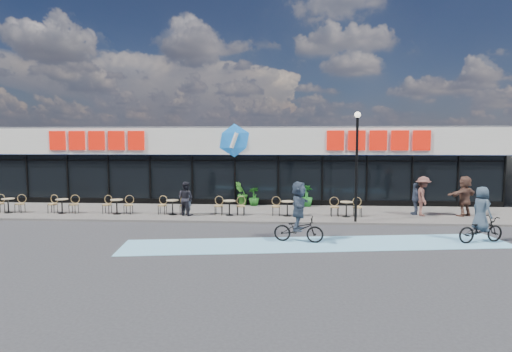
{
  "coord_description": "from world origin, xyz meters",
  "views": [
    {
      "loc": [
        2.69,
        -15.82,
        3.65
      ],
      "look_at": [
        1.44,
        3.5,
        2.05
      ],
      "focal_mm": 28.0,
      "sensor_mm": 36.0,
      "label": 1
    }
  ],
  "objects_px": {
    "potted_plant_left": "(241,193)",
    "patron_left": "(187,200)",
    "patron_right": "(186,199)",
    "pedestrian_c": "(465,196)",
    "potted_plant_right": "(306,196)",
    "cyclist_a": "(299,215)",
    "lamp_post": "(357,156)",
    "pedestrian_a": "(415,199)",
    "potted_plant_mid": "(254,196)",
    "cyclist_b": "(481,222)",
    "bistro_set_0": "(9,204)",
    "pedestrian_b": "(423,196)"
  },
  "relations": [
    {
      "from": "pedestrian_c",
      "to": "cyclist_a",
      "type": "relative_size",
      "value": 0.87
    },
    {
      "from": "potted_plant_right",
      "to": "cyclist_a",
      "type": "distance_m",
      "value": 7.81
    },
    {
      "from": "potted_plant_left",
      "to": "patron_left",
      "type": "distance_m",
      "value": 4.01
    },
    {
      "from": "pedestrian_c",
      "to": "potted_plant_left",
      "type": "bearing_deg",
      "value": -43.77
    },
    {
      "from": "pedestrian_c",
      "to": "cyclist_a",
      "type": "distance_m",
      "value": 9.79
    },
    {
      "from": "patron_right",
      "to": "pedestrian_b",
      "type": "relative_size",
      "value": 0.87
    },
    {
      "from": "potted_plant_right",
      "to": "patron_left",
      "type": "height_order",
      "value": "patron_left"
    },
    {
      "from": "patron_right",
      "to": "pedestrian_c",
      "type": "xyz_separation_m",
      "value": [
        13.59,
        0.72,
        0.15
      ]
    },
    {
      "from": "patron_left",
      "to": "cyclist_a",
      "type": "height_order",
      "value": "cyclist_a"
    },
    {
      "from": "pedestrian_a",
      "to": "pedestrian_b",
      "type": "relative_size",
      "value": 0.81
    },
    {
      "from": "potted_plant_right",
      "to": "potted_plant_mid",
      "type": "bearing_deg",
      "value": 178.17
    },
    {
      "from": "potted_plant_mid",
      "to": "cyclist_a",
      "type": "xyz_separation_m",
      "value": [
        2.2,
        -7.86,
        0.37
      ]
    },
    {
      "from": "potted_plant_mid",
      "to": "pedestrian_a",
      "type": "relative_size",
      "value": 0.66
    },
    {
      "from": "pedestrian_b",
      "to": "pedestrian_c",
      "type": "height_order",
      "value": "pedestrian_c"
    },
    {
      "from": "bistro_set_0",
      "to": "potted_plant_right",
      "type": "distance_m",
      "value": 15.61
    },
    {
      "from": "bistro_set_0",
      "to": "pedestrian_c",
      "type": "xyz_separation_m",
      "value": [
        22.82,
        0.47,
        0.53
      ]
    },
    {
      "from": "pedestrian_b",
      "to": "cyclist_a",
      "type": "relative_size",
      "value": 0.86
    },
    {
      "from": "lamp_post",
      "to": "potted_plant_mid",
      "type": "xyz_separation_m",
      "value": [
        -4.92,
        4.32,
        -2.43
      ]
    },
    {
      "from": "bistro_set_0",
      "to": "potted_plant_left",
      "type": "height_order",
      "value": "potted_plant_left"
    },
    {
      "from": "potted_plant_left",
      "to": "pedestrian_b",
      "type": "xyz_separation_m",
      "value": [
        9.19,
        -2.79,
        0.3
      ]
    },
    {
      "from": "pedestrian_a",
      "to": "pedestrian_b",
      "type": "xyz_separation_m",
      "value": [
        0.25,
        -0.34,
        0.18
      ]
    },
    {
      "from": "cyclist_b",
      "to": "pedestrian_c",
      "type": "bearing_deg",
      "value": 72.16
    },
    {
      "from": "cyclist_a",
      "to": "pedestrian_b",
      "type": "bearing_deg",
      "value": 39.69
    },
    {
      "from": "potted_plant_mid",
      "to": "cyclist_b",
      "type": "height_order",
      "value": "cyclist_b"
    },
    {
      "from": "potted_plant_left",
      "to": "pedestrian_b",
      "type": "bearing_deg",
      "value": -16.89
    },
    {
      "from": "potted_plant_left",
      "to": "potted_plant_right",
      "type": "height_order",
      "value": "potted_plant_left"
    },
    {
      "from": "potted_plant_right",
      "to": "pedestrian_c",
      "type": "bearing_deg",
      "value": -18.42
    },
    {
      "from": "patron_right",
      "to": "pedestrian_c",
      "type": "height_order",
      "value": "pedestrian_c"
    },
    {
      "from": "lamp_post",
      "to": "potted_plant_right",
      "type": "distance_m",
      "value": 5.21
    },
    {
      "from": "cyclist_a",
      "to": "lamp_post",
      "type": "bearing_deg",
      "value": 52.41
    },
    {
      "from": "pedestrian_a",
      "to": "cyclist_a",
      "type": "relative_size",
      "value": 0.7
    },
    {
      "from": "potted_plant_left",
      "to": "potted_plant_right",
      "type": "xyz_separation_m",
      "value": [
        3.69,
        -0.22,
        -0.06
      ]
    },
    {
      "from": "patron_left",
      "to": "pedestrian_a",
      "type": "relative_size",
      "value": 0.91
    },
    {
      "from": "cyclist_b",
      "to": "patron_right",
      "type": "bearing_deg",
      "value": 160.68
    },
    {
      "from": "lamp_post",
      "to": "cyclist_b",
      "type": "relative_size",
      "value": 2.39
    },
    {
      "from": "patron_right",
      "to": "pedestrian_c",
      "type": "relative_size",
      "value": 0.85
    },
    {
      "from": "potted_plant_left",
      "to": "patron_right",
      "type": "bearing_deg",
      "value": -124.97
    },
    {
      "from": "cyclist_a",
      "to": "cyclist_b",
      "type": "xyz_separation_m",
      "value": [
        6.67,
        0.34,
        -0.23
      ]
    },
    {
      "from": "potted_plant_mid",
      "to": "pedestrian_b",
      "type": "xyz_separation_m",
      "value": [
        8.45,
        -2.67,
        0.44
      ]
    },
    {
      "from": "pedestrian_a",
      "to": "cyclist_b",
      "type": "bearing_deg",
      "value": 10.15
    },
    {
      "from": "cyclist_a",
      "to": "patron_right",
      "type": "bearing_deg",
      "value": 139.55
    },
    {
      "from": "potted_plant_left",
      "to": "cyclist_b",
      "type": "distance_m",
      "value": 12.27
    },
    {
      "from": "bistro_set_0",
      "to": "cyclist_a",
      "type": "bearing_deg",
      "value": -18.24
    },
    {
      "from": "bistro_set_0",
      "to": "pedestrian_a",
      "type": "relative_size",
      "value": 0.98
    },
    {
      "from": "potted_plant_right",
      "to": "cyclist_a",
      "type": "bearing_deg",
      "value": -95.64
    },
    {
      "from": "pedestrian_a",
      "to": "pedestrian_c",
      "type": "distance_m",
      "value": 2.28
    },
    {
      "from": "patron_left",
      "to": "cyclist_a",
      "type": "distance_m",
      "value": 7.17
    },
    {
      "from": "patron_right",
      "to": "pedestrian_b",
      "type": "height_order",
      "value": "pedestrian_b"
    },
    {
      "from": "bistro_set_0",
      "to": "cyclist_a",
      "type": "relative_size",
      "value": 0.68
    },
    {
      "from": "potted_plant_left",
      "to": "patron_right",
      "type": "height_order",
      "value": "patron_right"
    }
  ]
}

